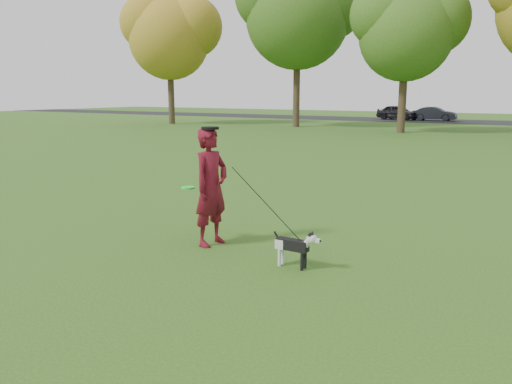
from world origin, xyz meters
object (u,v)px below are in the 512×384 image
Objects in this scene: man at (211,187)px; dog at (296,244)px; car_left at (398,112)px; car_mid at (435,114)px.

man reaches higher than dog.
dog is 0.19× the size of car_left.
car_left reaches higher than dog.
dog is at bearing -170.18° from car_mid.
dog is at bearing -150.15° from car_left.
man is 40.21m from car_left.
man reaches higher than car_left.
man is at bearing -152.39° from car_left.
dog is (1.68, -0.30, -0.61)m from man.
car_left is at bearing 103.47° from dog.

